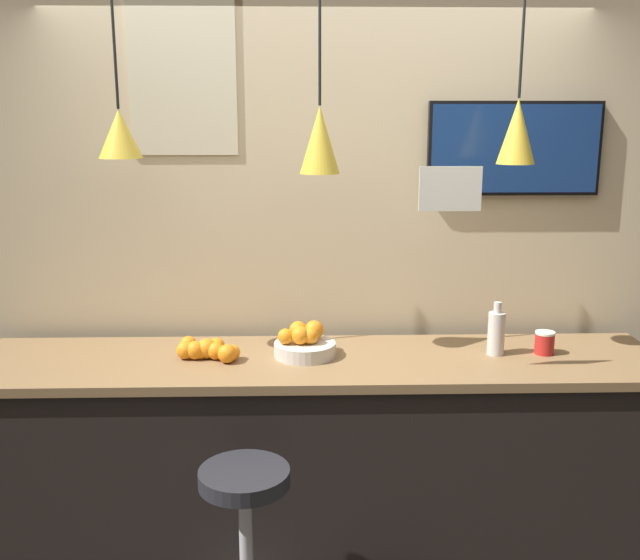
{
  "coord_description": "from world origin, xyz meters",
  "views": [
    {
      "loc": [
        -0.08,
        -2.24,
        2.01
      ],
      "look_at": [
        0.0,
        0.72,
        1.34
      ],
      "focal_mm": 40.0,
      "sensor_mm": 36.0,
      "label": 1
    }
  ],
  "objects_px": {
    "bar_stool": "(246,537)",
    "juice_bottle": "(496,332)",
    "fruit_bowl": "(304,344)",
    "spread_jar": "(544,343)",
    "mounted_tv": "(514,149)"
  },
  "relations": [
    {
      "from": "fruit_bowl",
      "to": "spread_jar",
      "type": "relative_size",
      "value": 2.66
    },
    {
      "from": "spread_jar",
      "to": "mounted_tv",
      "type": "xyz_separation_m",
      "value": [
        -0.08,
        0.36,
        0.83
      ]
    },
    {
      "from": "bar_stool",
      "to": "spread_jar",
      "type": "distance_m",
      "value": 1.53
    },
    {
      "from": "bar_stool",
      "to": "mounted_tv",
      "type": "relative_size",
      "value": 0.95
    },
    {
      "from": "fruit_bowl",
      "to": "juice_bottle",
      "type": "xyz_separation_m",
      "value": [
        0.85,
        -0.0,
        0.05
      ]
    },
    {
      "from": "bar_stool",
      "to": "juice_bottle",
      "type": "height_order",
      "value": "juice_bottle"
    },
    {
      "from": "fruit_bowl",
      "to": "mounted_tv",
      "type": "xyz_separation_m",
      "value": [
        0.99,
        0.35,
        0.83
      ]
    },
    {
      "from": "juice_bottle",
      "to": "mounted_tv",
      "type": "distance_m",
      "value": 0.87
    },
    {
      "from": "bar_stool",
      "to": "fruit_bowl",
      "type": "xyz_separation_m",
      "value": [
        0.22,
        0.63,
        0.54
      ]
    },
    {
      "from": "fruit_bowl",
      "to": "spread_jar",
      "type": "distance_m",
      "value": 1.07
    },
    {
      "from": "juice_bottle",
      "to": "mounted_tv",
      "type": "xyz_separation_m",
      "value": [
        0.14,
        0.36,
        0.78
      ]
    },
    {
      "from": "fruit_bowl",
      "to": "mounted_tv",
      "type": "relative_size",
      "value": 0.34
    },
    {
      "from": "bar_stool",
      "to": "juice_bottle",
      "type": "distance_m",
      "value": 1.37
    },
    {
      "from": "fruit_bowl",
      "to": "juice_bottle",
      "type": "distance_m",
      "value": 0.85
    },
    {
      "from": "juice_bottle",
      "to": "mounted_tv",
      "type": "height_order",
      "value": "mounted_tv"
    }
  ]
}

